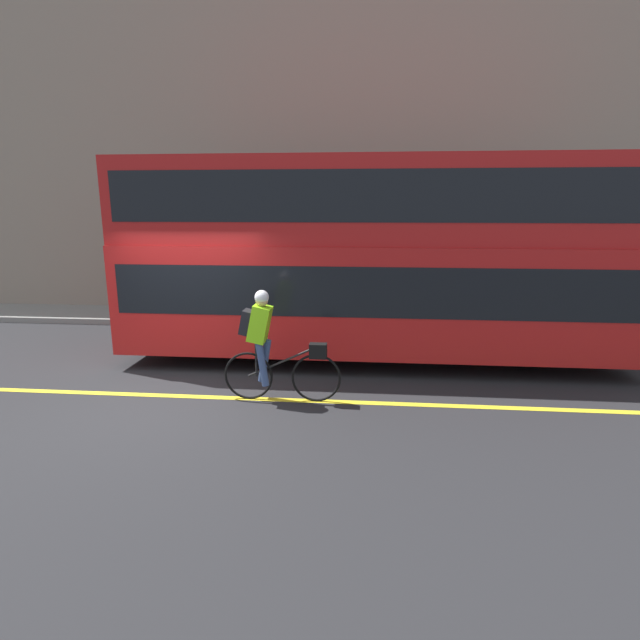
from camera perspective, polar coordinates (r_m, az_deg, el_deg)
name	(u,v)px	position (r m, az deg, el deg)	size (l,w,h in m)	color
ground_plane	(164,402)	(8.04, -17.39, -8.88)	(80.00, 80.00, 0.00)	#232326
road_center_line	(170,396)	(8.24, -16.77, -8.28)	(50.00, 0.14, 0.01)	yellow
sidewalk_curb	(249,318)	(13.09, -8.14, 0.28)	(60.00, 1.73, 0.14)	gray
building_facade	(253,159)	(13.81, -7.67, 17.73)	(60.00, 0.30, 8.18)	gray
bus	(374,252)	(9.42, 6.18, 7.77)	(9.24, 2.42, 3.73)	black
cyclist_on_bike	(270,343)	(7.49, -5.78, -2.60)	(1.79, 0.32, 1.70)	black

